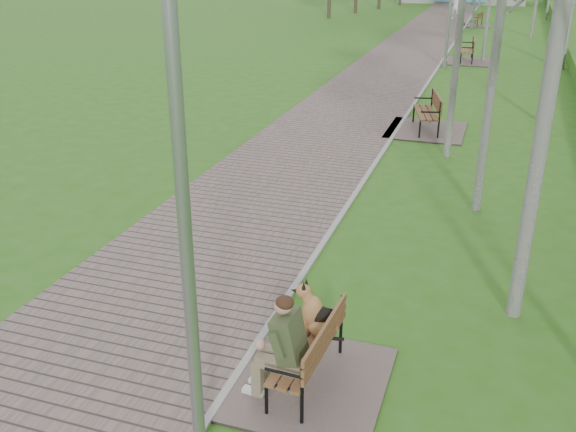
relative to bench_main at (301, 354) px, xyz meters
name	(u,v)px	position (x,y,z in m)	size (l,w,h in m)	color
ground	(274,320)	(-0.77, 1.23, -0.43)	(120.00, 120.00, 0.00)	#306615
walkway	(402,59)	(-2.52, 22.73, -0.41)	(3.50, 67.00, 0.04)	#635650
kerb	(442,61)	(-0.77, 22.73, -0.41)	(0.10, 67.00, 0.05)	#999993
bench_main	(301,354)	(0.00, 0.00, 0.00)	(1.78, 1.98, 1.55)	#635650
bench_second	(425,123)	(-0.05, 11.52, -0.20)	(2.05, 2.28, 1.26)	#635650
bench_third	(466,56)	(0.20, 22.98, -0.20)	(2.00, 2.22, 1.23)	#635650
bench_far	(476,23)	(-0.15, 35.73, -0.25)	(1.67, 1.86, 1.02)	#635650
lamp_post_near	(186,249)	(-0.55, -1.53, 1.99)	(0.20, 0.20, 5.19)	gray
lamp_post_second	(451,2)	(-0.53, 21.27, 2.12)	(0.21, 0.21, 5.48)	gray
pedestrian_near	(456,6)	(-1.70, 38.86, 0.44)	(0.64, 0.42, 1.75)	white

